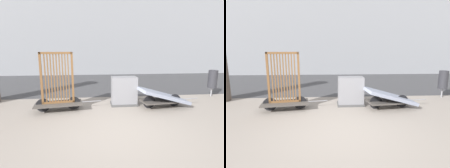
% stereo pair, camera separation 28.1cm
% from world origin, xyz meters
% --- Properties ---
extents(ground_plane, '(60.00, 60.00, 0.00)m').
position_xyz_m(ground_plane, '(0.00, 0.00, 0.00)').
color(ground_plane, gray).
extents(road_strip, '(56.00, 7.25, 0.01)m').
position_xyz_m(road_strip, '(0.00, 6.97, 0.00)').
color(road_strip, '#424244').
rests_on(road_strip, ground_plane).
extents(bike_cart_with_bedframe, '(2.28, 0.96, 1.99)m').
position_xyz_m(bike_cart_with_bedframe, '(-1.83, 1.73, 0.66)').
color(bike_cart_with_bedframe, '#4C4742').
rests_on(bike_cart_with_bedframe, ground_plane).
extents(bike_cart_with_mattress, '(2.40, 1.16, 0.75)m').
position_xyz_m(bike_cart_with_mattress, '(1.84, 1.73, 0.40)').
color(bike_cart_with_mattress, '#4C4742').
rests_on(bike_cart_with_mattress, ground_plane).
extents(utility_cabinet, '(0.99, 0.59, 1.07)m').
position_xyz_m(utility_cabinet, '(0.50, 2.16, 0.50)').
color(utility_cabinet, '#4C4C4C').
rests_on(utility_cabinet, ground_plane).
extents(trash_bin, '(0.38, 0.38, 1.18)m').
position_xyz_m(trash_bin, '(4.63, 2.99, 0.78)').
color(trash_bin, gray).
rests_on(trash_bin, ground_plane).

